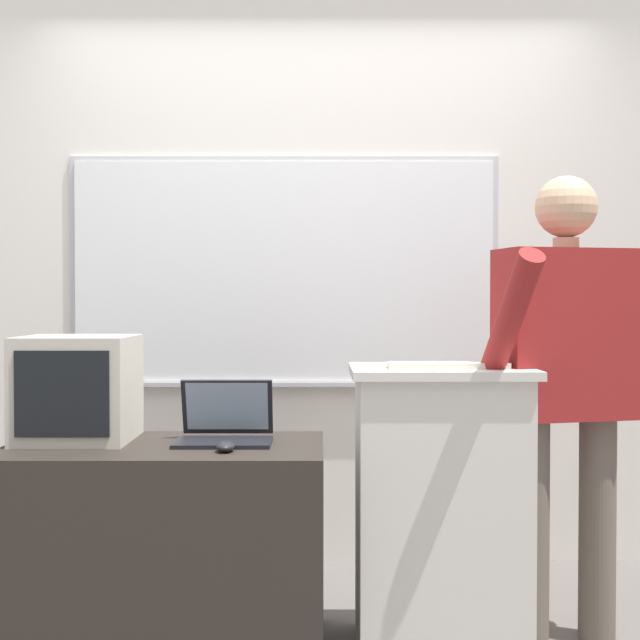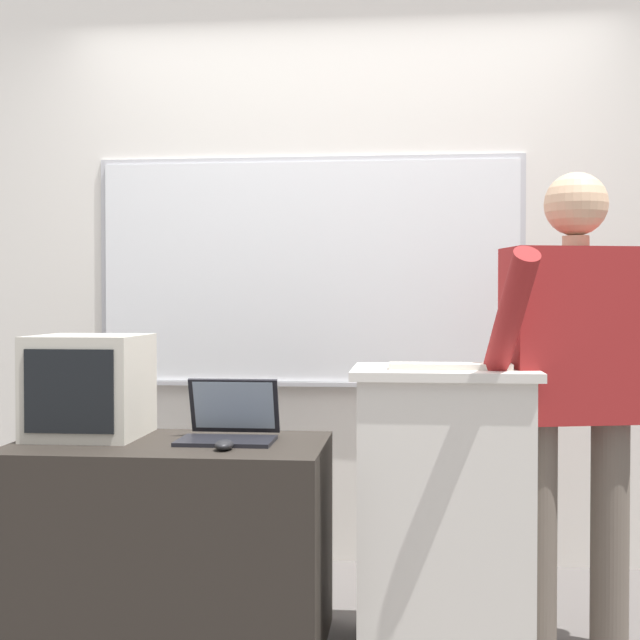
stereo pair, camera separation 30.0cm
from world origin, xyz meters
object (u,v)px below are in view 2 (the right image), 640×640
object	(u,v)px
crt_monitor	(90,386)
person_presenter	(575,373)
side_desk	(170,544)
wireless_keyboard	(450,366)
computer_mouse_by_laptop	(224,445)
lectern_podium	(443,509)
laptop	(230,423)

from	to	relation	value
crt_monitor	person_presenter	bearing A→B (deg)	-0.46
crt_monitor	side_desk	bearing A→B (deg)	-16.16
wireless_keyboard	crt_monitor	distance (m)	1.29
computer_mouse_by_laptop	crt_monitor	distance (m)	0.62
lectern_podium	crt_monitor	world-z (taller)	crt_monitor
wireless_keyboard	lectern_podium	bearing A→B (deg)	106.83
person_presenter	computer_mouse_by_laptop	world-z (taller)	person_presenter
person_presenter	crt_monitor	world-z (taller)	person_presenter
person_presenter	computer_mouse_by_laptop	bearing A→B (deg)	177.37
side_desk	crt_monitor	bearing A→B (deg)	163.84
side_desk	person_presenter	xyz separation A→B (m)	(1.39, 0.08, 0.60)
person_presenter	laptop	size ratio (longest dim) A/B	4.97
person_presenter	wireless_keyboard	bearing A→B (deg)	179.61
person_presenter	wireless_keyboard	xyz separation A→B (m)	(-0.43, -0.10, 0.03)
side_desk	crt_monitor	distance (m)	0.63
side_desk	crt_monitor	world-z (taller)	crt_monitor
lectern_podium	laptop	distance (m)	0.80
wireless_keyboard	side_desk	bearing A→B (deg)	178.79
wireless_keyboard	crt_monitor	size ratio (longest dim) A/B	1.02
lectern_podium	crt_monitor	distance (m)	1.33
lectern_podium	side_desk	distance (m)	0.96
lectern_podium	side_desk	size ratio (longest dim) A/B	0.90
laptop	crt_monitor	xyz separation A→B (m)	(-0.52, 0.02, 0.12)
computer_mouse_by_laptop	crt_monitor	xyz separation A→B (m)	(-0.54, 0.24, 0.17)
computer_mouse_by_laptop	crt_monitor	size ratio (longest dim) A/B	0.25
computer_mouse_by_laptop	wireless_keyboard	bearing A→B (deg)	9.56
laptop	computer_mouse_by_laptop	bearing A→B (deg)	-83.62
lectern_podium	wireless_keyboard	bearing A→B (deg)	-73.17
laptop	wireless_keyboard	distance (m)	0.80
person_presenter	wireless_keyboard	size ratio (longest dim) A/B	4.03
wireless_keyboard	computer_mouse_by_laptop	bearing A→B (deg)	-170.44
side_desk	lectern_podium	bearing A→B (deg)	2.36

